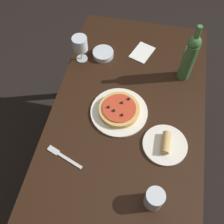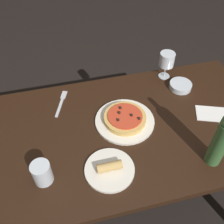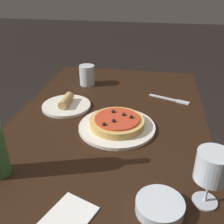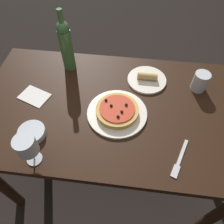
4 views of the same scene
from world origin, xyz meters
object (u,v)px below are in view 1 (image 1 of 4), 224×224
dining_table (127,120)px  fork (62,156)px  water_cup (154,199)px  wine_bottle (189,57)px  side_plate (165,144)px  wine_glass (80,44)px  dinner_plate (119,112)px  side_bowl (103,54)px  pizza (119,109)px

dining_table → fork: size_ratio=7.39×
water_cup → wine_bottle: bearing=-6.7°
water_cup → side_plate: (0.27, -0.03, -0.04)m
wine_bottle → side_plate: wine_bottle is taller
wine_bottle → water_cup: bearing=173.3°
wine_glass → dining_table: bearing=-132.5°
dinner_plate → fork: (-0.28, 0.21, -0.00)m
wine_glass → fork: (-0.60, -0.07, -0.11)m
dinner_plate → water_cup: water_cup is taller
side_bowl → dinner_plate: bearing=-155.9°
pizza → fork: 0.36m
fork → wine_glass: bearing=-63.1°
dinner_plate → wine_glass: (0.32, 0.28, 0.11)m
dining_table → side_bowl: 0.42m
side_bowl → side_plate: bearing=-140.9°
dining_table → side_plate: size_ratio=6.50×
dining_table → fork: fork is taller
dining_table → wine_bottle: bearing=-42.5°
water_cup → side_bowl: (0.77, 0.38, -0.04)m
pizza → dinner_plate: bearing=-157.3°
wine_bottle → side_plate: (-0.44, 0.06, -0.14)m
pizza → wine_bottle: 0.45m
wine_bottle → side_plate: bearing=172.6°
wine_glass → side_bowl: size_ratio=1.30×
wine_glass → wine_bottle: size_ratio=0.46×
dining_table → fork: bearing=140.3°
side_bowl → side_plate: 0.65m
wine_bottle → water_cup: 0.72m
dining_table → dinner_plate: size_ratio=4.73×
dining_table → side_plate: bearing=-128.1°
side_bowl → wine_bottle: bearing=-97.4°
wine_glass → side_bowl: (0.05, -0.12, -0.10)m
wine_glass → fork: size_ratio=0.85×
dining_table → side_plate: (-0.16, -0.20, 0.12)m
wine_glass → water_cup: (-0.72, -0.50, -0.06)m
side_bowl → fork: 0.65m
dining_table → wine_glass: wine_glass is taller
dinner_plate → fork: bearing=143.4°
wine_bottle → side_bowl: bearing=82.6°
dinner_plate → pizza: 0.02m
pizza → water_cup: (-0.40, -0.22, 0.02)m
dining_table → wine_bottle: wine_bottle is taller
side_bowl → pizza: bearing=-155.9°
wine_glass → side_plate: wine_glass is taller
pizza → side_plate: (-0.14, -0.24, -0.02)m
pizza → fork: bearing=143.4°
wine_glass → side_plate: 0.70m
dinner_plate → fork: size_ratio=1.56×
wine_bottle → fork: size_ratio=1.85×
dining_table → dinner_plate: bearing=117.4°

